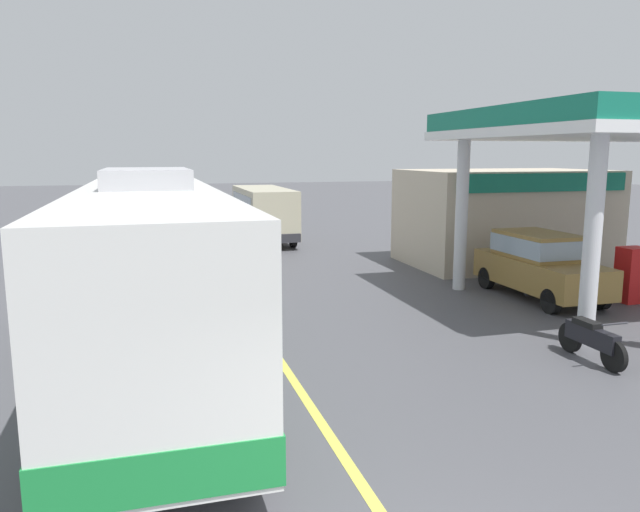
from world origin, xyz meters
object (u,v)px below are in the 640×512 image
minibus_opposing_lane (264,210)px  motorcycle_parked_forecourt (591,339)px  pedestrian_near_pump (531,263)px  coach_bus_main (151,278)px  car_at_pump (539,262)px

minibus_opposing_lane → motorcycle_parked_forecourt: (3.03, -17.67, -1.03)m
pedestrian_near_pump → coach_bus_main: bearing=-163.3°
minibus_opposing_lane → pedestrian_near_pump: bearing=-67.3°
pedestrian_near_pump → car_at_pump: bearing=-83.3°
minibus_opposing_lane → motorcycle_parked_forecourt: 17.96m
minibus_opposing_lane → pedestrian_near_pump: size_ratio=3.69×
car_at_pump → pedestrian_near_pump: 0.31m
minibus_opposing_lane → motorcycle_parked_forecourt: size_ratio=3.41×
minibus_opposing_lane → pedestrian_near_pump: minibus_opposing_lane is taller
coach_bus_main → car_at_pump: size_ratio=2.63×
car_at_pump → minibus_opposing_lane: bearing=112.3°
car_at_pump → motorcycle_parked_forecourt: bearing=-115.3°
car_at_pump → motorcycle_parked_forecourt: (-2.26, -4.79, -0.57)m
coach_bus_main → pedestrian_near_pump: size_ratio=6.65×
minibus_opposing_lane → coach_bus_main: bearing=-108.0°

